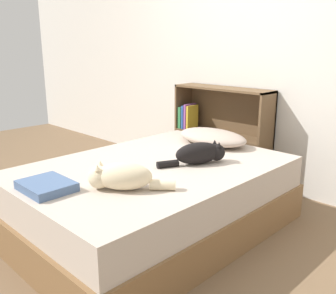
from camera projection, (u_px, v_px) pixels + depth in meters
name	position (u px, v px, depth m)	size (l,w,h in m)	color
ground_plane	(154.00, 228.00, 2.70)	(8.00, 8.00, 0.00)	brown
wall_back	(264.00, 48.00, 3.29)	(8.00, 0.06, 2.50)	silver
bed	(154.00, 198.00, 2.64)	(1.31, 1.88, 0.48)	brown
pillow	(212.00, 137.00, 3.09)	(0.63, 0.37, 0.12)	#B29E8E
cat_light	(121.00, 177.00, 2.12)	(0.42, 0.39, 0.16)	beige
cat_dark	(201.00, 153.00, 2.58)	(0.28, 0.47, 0.15)	black
bookshelf	(221.00, 132.00, 3.63)	(0.99, 0.26, 0.90)	brown
blanket_fold	(46.00, 186.00, 2.12)	(0.30, 0.25, 0.05)	#4C668E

